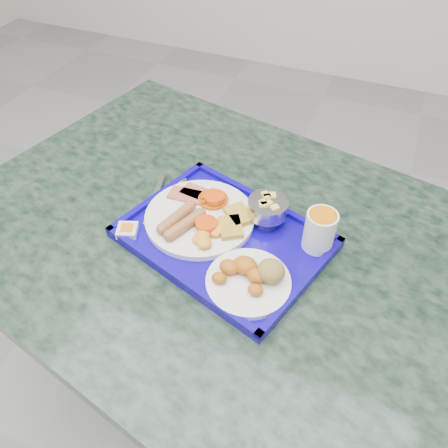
% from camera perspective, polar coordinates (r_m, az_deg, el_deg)
% --- Properties ---
extents(table, '(1.50, 1.17, 0.84)m').
position_cam_1_polar(table, '(1.15, 1.42, -9.14)').
color(table, slate).
rests_on(table, floor).
extents(tray, '(0.50, 0.43, 0.03)m').
position_cam_1_polar(tray, '(0.97, -0.00, -1.89)').
color(tray, '#0E038B').
rests_on(tray, table).
extents(main_plate, '(0.25, 0.25, 0.04)m').
position_cam_1_polar(main_plate, '(0.99, -2.92, 0.90)').
color(main_plate, silver).
rests_on(main_plate, tray).
extents(bread_plate, '(0.17, 0.17, 0.06)m').
position_cam_1_polar(bread_plate, '(0.88, 3.60, -6.91)').
color(bread_plate, silver).
rests_on(bread_plate, tray).
extents(fruit_bowl, '(0.09, 0.09, 0.06)m').
position_cam_1_polar(fruit_bowl, '(0.98, 5.71, 2.12)').
color(fruit_bowl, '#B1B1B3').
rests_on(fruit_bowl, tray).
extents(juice_cup, '(0.07, 0.07, 0.09)m').
position_cam_1_polar(juice_cup, '(0.94, 12.41, -0.72)').
color(juice_cup, white).
rests_on(juice_cup, tray).
extents(spoon, '(0.03, 0.17, 0.01)m').
position_cam_1_polar(spoon, '(1.09, -6.32, 4.85)').
color(spoon, '#B1B1B3').
rests_on(spoon, tray).
extents(knife, '(0.07, 0.19, 0.00)m').
position_cam_1_polar(knife, '(1.07, -8.96, 3.57)').
color(knife, '#B1B1B3').
rests_on(knife, tray).
extents(jam_packet, '(0.06, 0.06, 0.02)m').
position_cam_1_polar(jam_packet, '(0.99, -12.52, -0.80)').
color(jam_packet, silver).
rests_on(jam_packet, tray).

